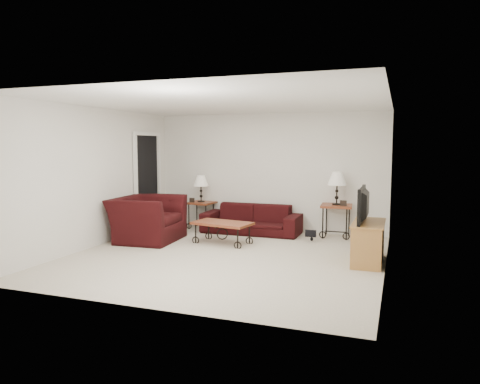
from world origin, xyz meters
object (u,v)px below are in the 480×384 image
Objects in this scene: coffee_table at (222,233)px; tv_stand at (368,242)px; side_table_right at (336,221)px; armchair at (147,219)px; lamp_left at (201,189)px; side_table_left at (201,215)px; lamp_right at (337,188)px; television at (368,205)px; sofa at (251,219)px; backpack at (312,231)px.

tv_stand is (2.65, -0.50, 0.12)m from coffee_table.
side_table_right is 0.62× the size of tv_stand.
armchair is at bearing -170.74° from coffee_table.
armchair is at bearing -105.45° from lamp_left.
side_table_left is 0.55× the size of tv_stand.
lamp_right is at bearing 34.21° from coffee_table.
television is at bearing -26.17° from lamp_left.
side_table_right is at bearing 0.00° from lamp_right.
sofa is at bearing -174.03° from side_table_right.
side_table_right is 0.65m from lamp_right.
sofa is 3.11× the size of lamp_right.
coffee_table is at bearing -99.85° from sofa.
lamp_right reaches higher than coffee_table.
tv_stand is (2.45, -1.62, 0.02)m from sofa.
side_table_right is at bearing 0.00° from lamp_left.
sofa is 1.38m from backpack.
sofa reaches higher than backpack.
tv_stand is 1.12× the size of television.
armchair is at bearing -155.45° from lamp_right.
lamp_right reaches higher than backpack.
television is at bearing -68.34° from side_table_right.
lamp_right is 0.62× the size of tv_stand.
sofa is 2.14m from armchair.
lamp_left is 0.55× the size of tv_stand.
side_table_left is 1.66m from coffee_table.
television is (2.63, -0.50, 0.71)m from coffee_table.
side_table_right is 0.50× the size of armchair.
television is 1.83m from backpack.
side_table_right is at bearing -158.34° from television.
side_table_right reaches higher than coffee_table.
coffee_table is at bearing -145.79° from lamp_right.
side_table_right reaches higher than tv_stand.
side_table_left is at bearing 128.34° from coffee_table.
sofa is at bearing -8.36° from lamp_left.
side_table_left is 2.95m from side_table_right.
sofa is at bearing 146.61° from tv_stand.
armchair is at bearing -154.70° from backpack.
tv_stand is at bearing -33.39° from sofa.
tv_stand is (3.68, -1.80, 0.02)m from side_table_left.
coffee_table is 1.14× the size of television.
television is at bearing -97.70° from armchair.
sofa is 3.47× the size of lamp_left.
television is (3.66, -1.80, 0.62)m from side_table_left.
armchair reaches higher than tv_stand.
lamp_right is 1.01m from backpack.
tv_stand is at bearing -26.04° from side_table_left.
lamp_left is 2.95m from lamp_right.
lamp_left is 1.45× the size of backpack.
sofa is 1.92× the size of tv_stand.
lamp_right reaches higher than armchair.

